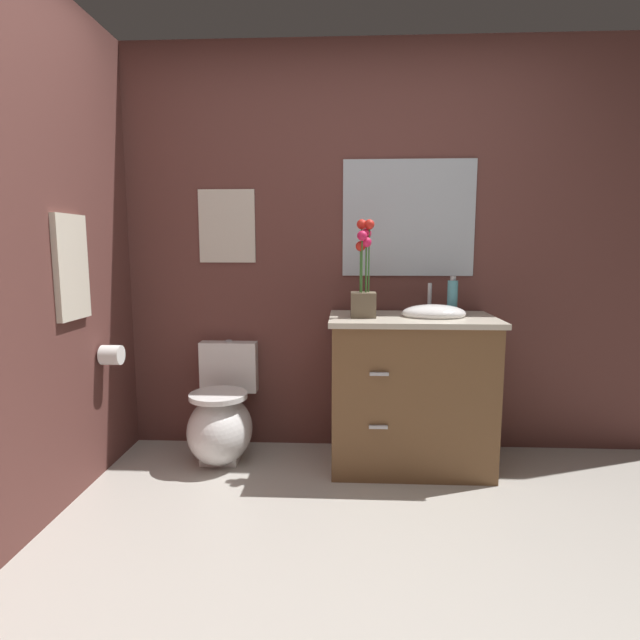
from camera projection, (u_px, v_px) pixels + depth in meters
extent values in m
plane|color=#B2ADA3|center=(335.00, 616.00, 1.80)|extent=(8.96, 8.96, 0.00)
cube|color=brown|center=(373.00, 251.00, 3.21)|extent=(4.18, 0.05, 2.50)
cube|color=brown|center=(13.00, 254.00, 2.17)|extent=(0.05, 4.45, 2.50)
ellipsoid|color=white|center=(220.00, 430.00, 3.07)|extent=(0.38, 0.48, 0.40)
cube|color=white|center=(223.00, 444.00, 3.13)|extent=(0.22, 0.26, 0.18)
cube|color=white|center=(229.00, 366.00, 3.30)|extent=(0.36, 0.13, 0.32)
cylinder|color=white|center=(218.00, 396.00, 3.02)|extent=(0.34, 0.34, 0.03)
cylinder|color=#B7B7BC|center=(229.00, 342.00, 3.28)|extent=(0.04, 0.04, 0.02)
cube|color=brown|center=(410.00, 394.00, 3.00)|extent=(0.90, 0.52, 0.85)
cube|color=beige|center=(412.00, 319.00, 2.94)|extent=(0.94, 0.56, 0.03)
ellipsoid|color=white|center=(434.00, 313.00, 2.93)|extent=(0.36, 0.26, 0.10)
cylinder|color=#B7B7BC|center=(430.00, 298.00, 3.07)|extent=(0.02, 0.02, 0.18)
cube|color=#B7B7BC|center=(379.00, 374.00, 2.71)|extent=(0.10, 0.02, 0.02)
cube|color=#B7B7BC|center=(378.00, 427.00, 2.76)|extent=(0.10, 0.02, 0.02)
cube|color=brown|center=(363.00, 305.00, 2.91)|extent=(0.14, 0.14, 0.14)
cylinder|color=#386B2D|center=(369.00, 259.00, 2.88)|extent=(0.01, 0.01, 0.38)
sphere|color=red|center=(369.00, 224.00, 2.85)|extent=(0.06, 0.06, 0.06)
cylinder|color=#386B2D|center=(366.00, 263.00, 2.90)|extent=(0.01, 0.01, 0.33)
sphere|color=#E01E51|center=(366.00, 234.00, 2.88)|extent=(0.06, 0.06, 0.06)
cylinder|color=#386B2D|center=(361.00, 258.00, 2.89)|extent=(0.01, 0.01, 0.38)
sphere|color=red|center=(362.00, 224.00, 2.86)|extent=(0.06, 0.06, 0.06)
cylinder|color=#386B2D|center=(360.00, 269.00, 2.88)|extent=(0.01, 0.01, 0.26)
sphere|color=red|center=(361.00, 246.00, 2.86)|extent=(0.06, 0.06, 0.06)
cylinder|color=#386B2D|center=(362.00, 264.00, 2.85)|extent=(0.01, 0.01, 0.31)
sphere|color=#E01E51|center=(362.00, 236.00, 2.82)|extent=(0.06, 0.06, 0.06)
cylinder|color=#386B2D|center=(366.00, 267.00, 2.86)|extent=(0.01, 0.01, 0.28)
sphere|color=#E01E51|center=(367.00, 242.00, 2.84)|extent=(0.06, 0.06, 0.06)
cylinder|color=teal|center=(452.00, 298.00, 3.00)|extent=(0.06, 0.06, 0.20)
cylinder|color=#B7B7BC|center=(453.00, 278.00, 2.98)|extent=(0.03, 0.03, 0.02)
cube|color=beige|center=(227.00, 226.00, 3.21)|extent=(0.35, 0.01, 0.45)
cube|color=#B2BCC6|center=(409.00, 218.00, 3.14)|extent=(0.80, 0.01, 0.70)
cube|color=beige|center=(71.00, 267.00, 2.56)|extent=(0.03, 0.28, 0.52)
cylinder|color=white|center=(112.00, 355.00, 2.88)|extent=(0.11, 0.11, 0.11)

